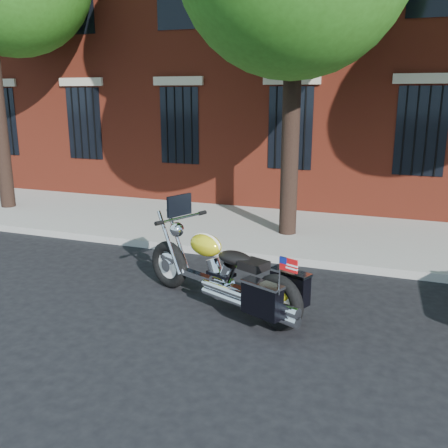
% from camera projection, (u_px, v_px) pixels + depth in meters
% --- Properties ---
extents(ground, '(120.00, 120.00, 0.00)m').
position_uv_depth(ground, '(216.00, 283.00, 8.20)').
color(ground, black).
rests_on(ground, ground).
extents(curb, '(40.00, 0.16, 0.15)m').
position_uv_depth(curb, '(243.00, 254.00, 9.43)').
color(curb, gray).
rests_on(curb, ground).
extents(sidewalk, '(40.00, 3.60, 0.15)m').
position_uv_depth(sidewalk, '(269.00, 230.00, 11.14)').
color(sidewalk, gray).
rests_on(sidewalk, ground).
extents(motorcycle, '(2.77, 1.67, 1.55)m').
position_uv_depth(motorcycle, '(226.00, 276.00, 7.06)').
color(motorcycle, black).
rests_on(motorcycle, ground).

